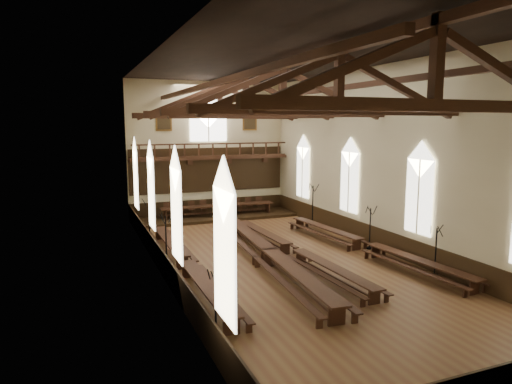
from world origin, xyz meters
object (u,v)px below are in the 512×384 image
Objects in this scene: refectory_row_b at (270,253)px; refectory_row_d at (366,244)px; refectory_row_a at (185,262)px; candelabrum_left_mid at (166,251)px; high_table at (218,206)px; candelabrum_right_mid at (370,236)px; dais at (218,217)px; candelabrum_left_far at (149,229)px; candelabrum_right_near at (435,261)px; candelabrum_left_near at (216,319)px; refectory_row_c at (293,250)px; candelabrum_right_far at (313,212)px.

refectory_row_b is 5.55m from refectory_row_d.
candelabrum_left_mid is at bearing 116.78° from refectory_row_a.
candelabrum_right_mid is at bearing -64.38° from high_table.
dais is (1.00, 11.69, -0.49)m from refectory_row_b.
candelabrum_left_far reaches higher than candelabrum_right_near.
candelabrum_right_mid is at bearing 1.78° from refectory_row_a.
refectory_row_c is at bearing 48.51° from candelabrum_left_near.
refectory_row_b is at bearing -54.49° from candelabrum_left_far.
candelabrum_right_near is (11.10, 2.28, -0.00)m from candelabrum_left_near.
high_table is 11.70m from candelabrum_left_mid.
refectory_row_c is at bearing 1.93° from refectory_row_a.
candelabrum_right_near is 11.46m from candelabrum_right_far.
candelabrum_right_mid is at bearing 90.00° from candelabrum_right_near.
candelabrum_left_mid is 12.56m from candelabrum_right_near.
candelabrum_right_near reaches higher than high_table.
candelabrum_left_mid is 1.11× the size of candelabrum_right_mid.
dais is at bearing 108.35° from candelabrum_right_near.
refectory_row_a is at bearing -146.86° from candelabrum_right_far.
refectory_row_d is at bearing -33.51° from candelabrum_left_far.
refectory_row_b is 6.35m from candelabrum_right_mid.
candelabrum_right_far is (5.32, -4.59, 0.77)m from dais.
candelabrum_left_mid reaches higher than refectory_row_c.
candelabrum_left_near is at bearing -107.49° from dais.
dais is at bearing 65.75° from refectory_row_a.
candelabrum_left_near is (-0.63, -6.91, 0.20)m from refectory_row_a.
candelabrum_left_far is at bearing 90.00° from candelabrum_left_near.
refectory_row_a is at bearing -178.22° from candelabrum_right_mid.
candelabrum_right_far is (6.32, 7.10, 0.28)m from refectory_row_b.
candelabrum_left_far is (-10.33, 6.84, 0.28)m from refectory_row_d.
candelabrum_right_far is (0.00, 6.51, 0.14)m from candelabrum_right_mid.
high_table is at bearing 72.51° from candelabrum_left_near.
dais is (-4.56, 11.83, -0.41)m from refectory_row_d.
candelabrum_right_near is at bearing -71.65° from high_table.
refectory_row_b reaches higher than refectory_row_d.
candelabrum_left_near is 13.25m from candelabrum_right_mid.
refectory_row_c is (5.64, 0.19, -0.04)m from refectory_row_a.
candelabrum_left_near is 0.91× the size of candelabrum_left_far.
candelabrum_left_far is at bearing 125.51° from refectory_row_b.
candelabrum_right_mid is (5.32, -11.10, -0.14)m from high_table.
candelabrum_right_near is (0.77, -4.22, 0.21)m from refectory_row_d.
refectory_row_a is 11.45m from candelabrum_right_near.
candelabrum_right_far is at bearing -40.76° from dais.
candelabrum_right_far reaches higher than candelabrum_right_mid.
candelabrum_right_near is at bearing -71.65° from dais.
candelabrum_left_far is at bearing 90.00° from candelabrum_left_mid.
dais is 4.78× the size of candelabrum_left_near.
candelabrum_right_near is (11.10, -11.06, -0.07)m from candelabrum_left_far.
candelabrum_right_near reaches higher than refectory_row_a.
candelabrum_right_mid reaches higher than refectory_row_b.
dais is 0.77m from high_table.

